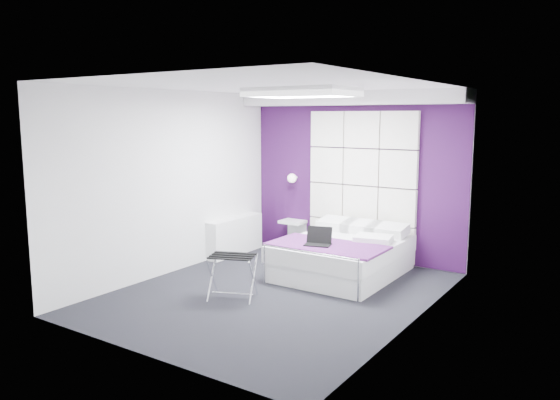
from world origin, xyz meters
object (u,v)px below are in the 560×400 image
(luggage_rack, at_px, (232,277))
(laptop, at_px, (319,241))
(nightstand, at_px, (293,222))
(radiator, at_px, (235,236))
(bed, at_px, (343,256))
(wall_lamp, at_px, (293,178))

(luggage_rack, xyz_separation_m, laptop, (0.58, 1.15, 0.31))
(nightstand, distance_m, luggage_rack, 2.58)
(radiator, relative_size, bed, 0.64)
(laptop, bearing_deg, radiator, 146.61)
(nightstand, bearing_deg, radiator, -132.46)
(wall_lamp, xyz_separation_m, bed, (1.38, -0.85, -0.94))
(bed, relative_size, nightstand, 4.66)
(radiator, bearing_deg, laptop, -17.40)
(nightstand, relative_size, luggage_rack, 0.73)
(wall_lamp, relative_size, radiator, 0.12)
(laptop, bearing_deg, luggage_rack, -132.60)
(radiator, distance_m, laptop, 2.04)
(wall_lamp, distance_m, bed, 1.87)
(laptop, bearing_deg, nightstand, 117.74)
(radiator, xyz_separation_m, luggage_rack, (1.35, -1.75, -0.03))
(wall_lamp, height_order, luggage_rack, wall_lamp)
(bed, height_order, nightstand, bed)
(luggage_rack, bearing_deg, nightstand, 83.28)
(wall_lamp, relative_size, laptop, 0.44)
(wall_lamp, bearing_deg, nightstand, -64.83)
(luggage_rack, height_order, laptop, laptop)
(nightstand, bearing_deg, luggage_rack, -74.43)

